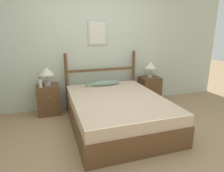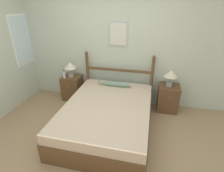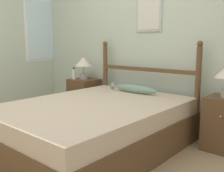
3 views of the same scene
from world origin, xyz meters
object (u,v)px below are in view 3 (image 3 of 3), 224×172
at_px(bottle, 74,74).
at_px(fish_pillow, 134,89).
at_px(table_lamp_left, 83,63).
at_px(bed, 94,126).
at_px(nightstand_left, 84,97).

relative_size(bottle, fish_pillow, 0.27).
bearing_deg(table_lamp_left, fish_pillow, -6.77).
xyz_separation_m(bed, bottle, (-1.25, 0.81, 0.42)).
bearing_deg(nightstand_left, bottle, -138.64).
bearing_deg(nightstand_left, fish_pillow, -7.36).
height_order(nightstand_left, bottle, bottle).
bearing_deg(fish_pillow, nightstand_left, 172.64).
bearing_deg(nightstand_left, bed, -38.86).
bearing_deg(table_lamp_left, bed, -38.64).
bearing_deg(bed, nightstand_left, 141.14).
xyz_separation_m(nightstand_left, bottle, (-0.12, -0.11, 0.39)).
bearing_deg(nightstand_left, table_lamp_left, -61.74).
distance_m(table_lamp_left, bottle, 0.23).
bearing_deg(bottle, nightstand_left, 41.36).
distance_m(bed, fish_pillow, 0.83).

